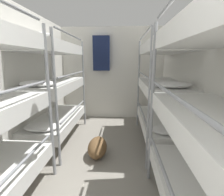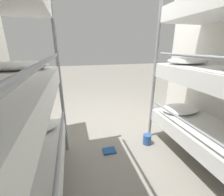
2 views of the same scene
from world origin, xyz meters
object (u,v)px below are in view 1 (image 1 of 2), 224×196
bunk_stack_right_near (224,128)px  hanging_coat (101,53)px  duffel_bag (97,147)px  bunk_stack_right_far (162,87)px  bunk_stack_left_far (54,86)px

bunk_stack_right_near → hanging_coat: 3.81m
duffel_bag → bunk_stack_right_near: bearing=-52.3°
bunk_stack_right_near → hanging_coat: size_ratio=2.32×
hanging_coat → bunk_stack_right_far: bearing=-48.4°
bunk_stack_right_near → bunk_stack_left_far: same height
bunk_stack_left_far → duffel_bag: 1.44m
bunk_stack_right_near → bunk_stack_right_far: (0.00, 2.04, 0.00)m
bunk_stack_left_far → hanging_coat: 1.78m
bunk_stack_right_far → duffel_bag: (-1.15, -0.55, -0.98)m
bunk_stack_right_near → hanging_coat: (-1.31, 3.52, 0.66)m
bunk_stack_right_near → bunk_stack_right_far: bearing=90.0°
hanging_coat → bunk_stack_left_far: bearing=-116.5°
bunk_stack_right_near → duffel_bag: bunk_stack_right_near is taller
bunk_stack_left_far → duffel_bag: size_ratio=3.74×
duffel_bag → hanging_coat: (-0.16, 2.03, 1.64)m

